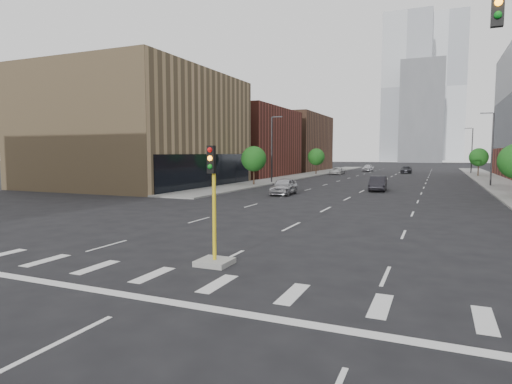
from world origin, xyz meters
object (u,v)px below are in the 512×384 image
Objects in this scene: car_far_left at (337,171)px; car_deep_right at (406,170)px; car_near_left at (284,186)px; car_distant at (368,168)px; median_traffic_signal at (214,239)px; car_mid_right at (378,184)px.

car_far_left is 0.98× the size of car_deep_right.
car_near_left is 58.51m from car_distant.
median_traffic_signal is 69.31m from car_far_left.
median_traffic_signal is at bearing -79.86° from car_near_left.
car_mid_right is at bearing 87.51° from median_traffic_signal.
car_mid_right is 1.04× the size of car_distant.
car_mid_right is 44.41m from car_deep_right.
car_distant is (-0.50, 58.51, -0.04)m from car_near_left.
car_mid_right is (8.09, 8.01, -0.03)m from car_near_left.
car_near_left reaches higher than car_distant.
car_distant is (-8.59, 6.09, 0.06)m from car_deep_right.
car_mid_right reaches higher than car_far_left.
car_near_left is at bearing 104.00° from median_traffic_signal.
median_traffic_signal reaches higher than car_mid_right.
car_mid_right reaches higher than car_deep_right.
car_near_left is 11.39m from car_mid_right.
car_deep_right is (8.09, 52.42, -0.10)m from car_near_left.
car_near_left reaches higher than car_far_left.
car_distant is (3.41, 16.44, 0.11)m from car_far_left.
car_far_left is (-10.50, 68.51, -0.28)m from median_traffic_signal.
car_mid_right is (1.50, 34.45, -0.17)m from median_traffic_signal.
car_deep_right is at bearing 88.91° from median_traffic_signal.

